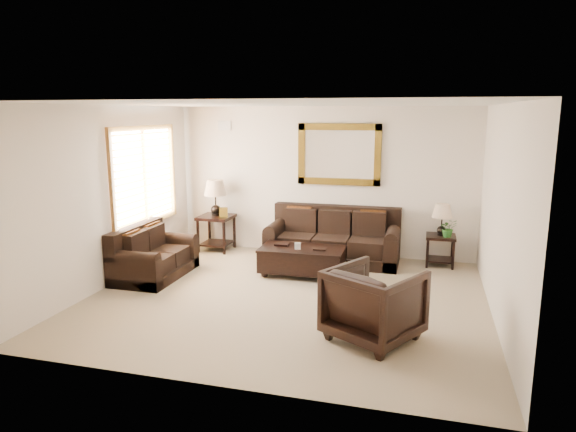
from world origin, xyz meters
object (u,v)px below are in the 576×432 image
(end_table_right, at_px, (442,226))
(end_table_left, at_px, (216,205))
(coffee_table, at_px, (302,258))
(armchair, at_px, (374,301))
(sofa, at_px, (333,242))
(loveseat, at_px, (152,258))

(end_table_right, bearing_deg, end_table_left, -179.10)
(coffee_table, bearing_deg, end_table_right, 26.78)
(end_table_right, relative_size, armchair, 1.14)
(sofa, height_order, end_table_left, end_table_left)
(sofa, xyz_separation_m, end_table_left, (-2.28, 0.10, 0.54))
(loveseat, distance_m, end_table_left, 1.90)
(end_table_right, bearing_deg, coffee_table, -152.11)
(end_table_left, xyz_separation_m, end_table_right, (4.11, 0.06, -0.18))
(sofa, height_order, end_table_right, end_table_right)
(sofa, relative_size, coffee_table, 1.69)
(loveseat, distance_m, armchair, 3.95)
(end_table_left, relative_size, end_table_right, 1.26)
(sofa, bearing_deg, armchair, -71.49)
(coffee_table, bearing_deg, armchair, -58.27)
(loveseat, bearing_deg, coffee_table, -73.42)
(sofa, xyz_separation_m, loveseat, (-2.65, -1.66, -0.04))
(end_table_left, bearing_deg, end_table_right, 0.90)
(end_table_left, xyz_separation_m, armchair, (3.31, -3.20, -0.41))
(sofa, xyz_separation_m, end_table_right, (1.83, 0.17, 0.36))
(sofa, relative_size, end_table_left, 1.70)
(sofa, distance_m, loveseat, 3.13)
(end_table_right, relative_size, coffee_table, 0.79)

